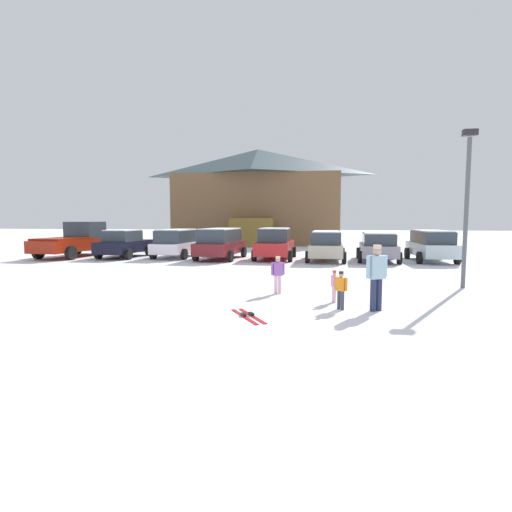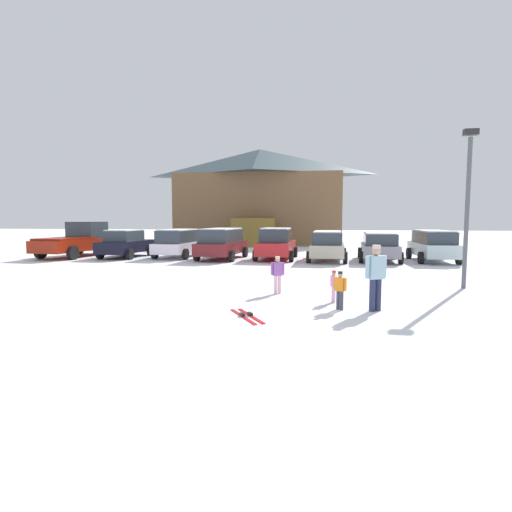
{
  "view_description": "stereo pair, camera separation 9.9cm",
  "coord_description": "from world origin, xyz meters",
  "px_view_note": "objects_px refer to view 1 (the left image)",
  "views": [
    {
      "loc": [
        2.27,
        -6.89,
        2.3
      ],
      "look_at": [
        0.2,
        6.35,
        1.07
      ],
      "focal_mm": 28.0,
      "sensor_mm": 36.0,
      "label": 1
    },
    {
      "loc": [
        2.37,
        -6.88,
        2.3
      ],
      "look_at": [
        0.2,
        6.35,
        1.07
      ],
      "focal_mm": 28.0,
      "sensor_mm": 36.0,
      "label": 2
    }
  ],
  "objects_px": {
    "pickup_truck": "(77,240)",
    "skier_child_in_purple_jacket": "(278,273)",
    "parked_red_sedan": "(275,244)",
    "parked_white_suv": "(177,242)",
    "lamp_post": "(467,200)",
    "skier_child_in_pink_snowsuit": "(334,284)",
    "parked_maroon_van": "(221,243)",
    "parked_black_sedan": "(124,243)",
    "skier_adult_in_blue_parka": "(377,274)",
    "skier_child_in_orange_jacket": "(341,288)",
    "ski_lodge": "(258,196)",
    "pair_of_skis": "(248,316)",
    "parked_silver_wagon": "(431,245)",
    "parked_grey_wagon": "(378,245)",
    "parked_beige_suv": "(326,245)"
  },
  "relations": [
    {
      "from": "parked_grey_wagon",
      "to": "parked_maroon_van",
      "type": "bearing_deg",
      "value": -178.12
    },
    {
      "from": "parked_beige_suv",
      "to": "ski_lodge",
      "type": "bearing_deg",
      "value": 112.32
    },
    {
      "from": "skier_child_in_purple_jacket",
      "to": "pickup_truck",
      "type": "bearing_deg",
      "value": 142.29
    },
    {
      "from": "parked_maroon_van",
      "to": "skier_child_in_pink_snowsuit",
      "type": "height_order",
      "value": "parked_maroon_van"
    },
    {
      "from": "skier_child_in_orange_jacket",
      "to": "skier_child_in_pink_snowsuit",
      "type": "bearing_deg",
      "value": 98.39
    },
    {
      "from": "parked_white_suv",
      "to": "skier_child_in_pink_snowsuit",
      "type": "relative_size",
      "value": 4.8
    },
    {
      "from": "pickup_truck",
      "to": "lamp_post",
      "type": "bearing_deg",
      "value": -23.47
    },
    {
      "from": "ski_lodge",
      "to": "pair_of_skis",
      "type": "relative_size",
      "value": 10.33
    },
    {
      "from": "parked_maroon_van",
      "to": "parked_red_sedan",
      "type": "height_order",
      "value": "parked_red_sedan"
    },
    {
      "from": "parked_silver_wagon",
      "to": "pickup_truck",
      "type": "bearing_deg",
      "value": -179.1
    },
    {
      "from": "parked_red_sedan",
      "to": "skier_child_in_pink_snowsuit",
      "type": "distance_m",
      "value": 12.16
    },
    {
      "from": "parked_beige_suv",
      "to": "skier_child_in_orange_jacket",
      "type": "bearing_deg",
      "value": -89.31
    },
    {
      "from": "skier_child_in_purple_jacket",
      "to": "pair_of_skis",
      "type": "xyz_separation_m",
      "value": [
        -0.4,
        -3.02,
        -0.64
      ]
    },
    {
      "from": "parked_silver_wagon",
      "to": "skier_child_in_orange_jacket",
      "type": "bearing_deg",
      "value": -113.38
    },
    {
      "from": "skier_adult_in_blue_parka",
      "to": "skier_child_in_purple_jacket",
      "type": "bearing_deg",
      "value": 144.17
    },
    {
      "from": "ski_lodge",
      "to": "pair_of_skis",
      "type": "bearing_deg",
      "value": -81.8
    },
    {
      "from": "skier_child_in_pink_snowsuit",
      "to": "skier_child_in_orange_jacket",
      "type": "relative_size",
      "value": 0.9
    },
    {
      "from": "parked_white_suv",
      "to": "pickup_truck",
      "type": "bearing_deg",
      "value": -176.92
    },
    {
      "from": "parked_black_sedan",
      "to": "pickup_truck",
      "type": "height_order",
      "value": "pickup_truck"
    },
    {
      "from": "parked_red_sedan",
      "to": "skier_child_in_purple_jacket",
      "type": "distance_m",
      "value": 10.83
    },
    {
      "from": "skier_child_in_orange_jacket",
      "to": "ski_lodge",
      "type": "bearing_deg",
      "value": 103.01
    },
    {
      "from": "parked_grey_wagon",
      "to": "skier_adult_in_blue_parka",
      "type": "relative_size",
      "value": 2.8
    },
    {
      "from": "ski_lodge",
      "to": "lamp_post",
      "type": "relative_size",
      "value": 3.0
    },
    {
      "from": "pickup_truck",
      "to": "skier_child_in_purple_jacket",
      "type": "relative_size",
      "value": 4.95
    },
    {
      "from": "parked_white_suv",
      "to": "parked_red_sedan",
      "type": "height_order",
      "value": "parked_red_sedan"
    },
    {
      "from": "ski_lodge",
      "to": "skier_child_in_pink_snowsuit",
      "type": "xyz_separation_m",
      "value": [
        6.16,
        -26.32,
        -3.96
      ]
    },
    {
      "from": "ski_lodge",
      "to": "skier_child_in_pink_snowsuit",
      "type": "distance_m",
      "value": 27.32
    },
    {
      "from": "parked_red_sedan",
      "to": "parked_white_suv",
      "type": "bearing_deg",
      "value": 178.95
    },
    {
      "from": "parked_grey_wagon",
      "to": "pickup_truck",
      "type": "xyz_separation_m",
      "value": [
        -18.09,
        -0.08,
        0.13
      ]
    },
    {
      "from": "parked_black_sedan",
      "to": "skier_adult_in_blue_parka",
      "type": "xyz_separation_m",
      "value": [
        13.07,
        -12.31,
        0.1
      ]
    },
    {
      "from": "ski_lodge",
      "to": "skier_child_in_orange_jacket",
      "type": "height_order",
      "value": "ski_lodge"
    },
    {
      "from": "parked_silver_wagon",
      "to": "skier_child_in_orange_jacket",
      "type": "relative_size",
      "value": 4.63
    },
    {
      "from": "parked_black_sedan",
      "to": "pickup_truck",
      "type": "distance_m",
      "value": 3.22
    },
    {
      "from": "pickup_truck",
      "to": "skier_child_in_orange_jacket",
      "type": "height_order",
      "value": "pickup_truck"
    },
    {
      "from": "parked_black_sedan",
      "to": "parked_silver_wagon",
      "type": "height_order",
      "value": "parked_silver_wagon"
    },
    {
      "from": "skier_child_in_orange_jacket",
      "to": "parked_red_sedan",
      "type": "bearing_deg",
      "value": 103.55
    },
    {
      "from": "parked_black_sedan",
      "to": "parked_white_suv",
      "type": "distance_m",
      "value": 3.21
    },
    {
      "from": "skier_adult_in_blue_parka",
      "to": "lamp_post",
      "type": "distance_m",
      "value": 5.54
    },
    {
      "from": "parked_white_suv",
      "to": "lamp_post",
      "type": "relative_size",
      "value": 0.82
    },
    {
      "from": "parked_red_sedan",
      "to": "pickup_truck",
      "type": "bearing_deg",
      "value": -178.92
    },
    {
      "from": "parked_maroon_van",
      "to": "parked_black_sedan",
      "type": "bearing_deg",
      "value": 179.43
    },
    {
      "from": "parked_red_sedan",
      "to": "pair_of_skis",
      "type": "relative_size",
      "value": 3.11
    },
    {
      "from": "skier_adult_in_blue_parka",
      "to": "lamp_post",
      "type": "xyz_separation_m",
      "value": [
        3.37,
        3.92,
        2.01
      ]
    },
    {
      "from": "skier_child_in_pink_snowsuit",
      "to": "skier_child_in_purple_jacket",
      "type": "relative_size",
      "value": 0.77
    },
    {
      "from": "ski_lodge",
      "to": "parked_grey_wagon",
      "type": "relative_size",
      "value": 3.34
    },
    {
      "from": "parked_black_sedan",
      "to": "parked_red_sedan",
      "type": "xyz_separation_m",
      "value": [
        9.15,
        0.38,
        0.05
      ]
    },
    {
      "from": "pickup_truck",
      "to": "skier_adult_in_blue_parka",
      "type": "height_order",
      "value": "pickup_truck"
    },
    {
      "from": "ski_lodge",
      "to": "parked_white_suv",
      "type": "distance_m",
      "value": 15.09
    },
    {
      "from": "parked_black_sedan",
      "to": "parked_beige_suv",
      "type": "distance_m",
      "value": 12.06
    },
    {
      "from": "parked_maroon_van",
      "to": "skier_child_in_pink_snowsuit",
      "type": "bearing_deg",
      "value": -61.94
    }
  ]
}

